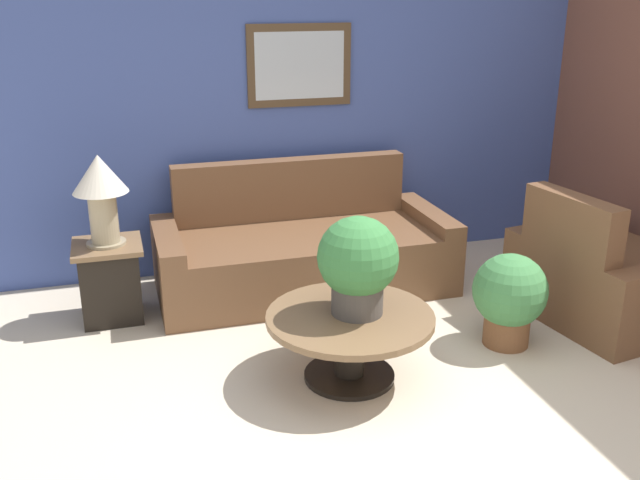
% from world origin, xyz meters
% --- Properties ---
extents(ground_plane, '(20.00, 20.00, 0.00)m').
position_xyz_m(ground_plane, '(0.00, 0.00, 0.00)').
color(ground_plane, beige).
extents(wall_back, '(6.52, 0.09, 2.60)m').
position_xyz_m(wall_back, '(-0.00, 2.67, 1.31)').
color(wall_back, '#42569E').
rests_on(wall_back, ground_plane).
extents(couch_main, '(2.25, 1.00, 0.95)m').
position_xyz_m(couch_main, '(-0.29, 2.08, 0.30)').
color(couch_main, brown).
rests_on(couch_main, ground_plane).
extents(armchair, '(1.16, 1.27, 0.95)m').
position_xyz_m(armchair, '(1.63, 0.94, 0.29)').
color(armchair, brown).
rests_on(armchair, ground_plane).
extents(coffee_table, '(1.00, 1.00, 0.42)m').
position_xyz_m(coffee_table, '(-0.39, 0.65, 0.31)').
color(coffee_table, black).
rests_on(coffee_table, ground_plane).
extents(side_table, '(0.47, 0.47, 0.56)m').
position_xyz_m(side_table, '(-1.74, 1.93, 0.29)').
color(side_table, black).
rests_on(side_table, ground_plane).
extents(table_lamp, '(0.37, 0.37, 0.63)m').
position_xyz_m(table_lamp, '(-1.74, 1.93, 0.97)').
color(table_lamp, tan).
rests_on(table_lamp, side_table).
extents(potted_plant_on_table, '(0.48, 0.48, 0.59)m').
position_xyz_m(potted_plant_on_table, '(-0.34, 0.66, 0.74)').
color(potted_plant_on_table, '#4C4742').
rests_on(potted_plant_on_table, coffee_table).
extents(potted_plant_floor, '(0.49, 0.49, 0.63)m').
position_xyz_m(potted_plant_floor, '(0.75, 0.76, 0.35)').
color(potted_plant_floor, brown).
rests_on(potted_plant_floor, ground_plane).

